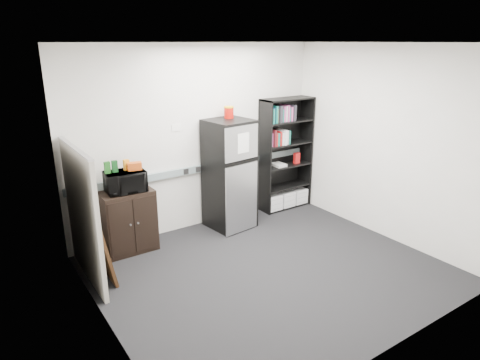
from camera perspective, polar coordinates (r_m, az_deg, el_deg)
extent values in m
plane|color=black|center=(5.45, 3.99, -11.89)|extent=(4.00, 4.00, 0.00)
cube|color=silver|center=(6.33, -5.58, 5.53)|extent=(4.00, 0.02, 2.70)
cube|color=silver|center=(6.32, 18.74, 4.63)|extent=(0.02, 3.50, 2.70)
cube|color=silver|center=(4.04, -18.51, -2.67)|extent=(0.02, 3.50, 2.70)
cube|color=white|center=(4.72, 4.74, 17.81)|extent=(4.00, 3.50, 0.02)
cube|color=gray|center=(6.42, -5.33, 1.56)|extent=(3.92, 0.05, 0.10)
cube|color=white|center=(6.13, -8.49, 6.91)|extent=(0.14, 0.00, 0.10)
cube|color=black|center=(6.86, 3.32, 2.91)|extent=(0.02, 0.34, 1.85)
cube|color=black|center=(7.41, 8.72, 3.87)|extent=(0.02, 0.34, 1.85)
cube|color=black|center=(7.25, 5.30, 3.69)|extent=(0.90, 0.02, 1.85)
cube|color=black|center=(6.96, 6.37, 10.70)|extent=(0.90, 0.34, 0.02)
cube|color=black|center=(7.41, 5.89, -3.37)|extent=(0.85, 0.32, 0.03)
cube|color=black|center=(7.29, 5.98, -0.81)|extent=(0.85, 0.32, 0.03)
cube|color=black|center=(7.18, 6.07, 1.98)|extent=(0.85, 0.32, 0.02)
cube|color=black|center=(7.08, 6.17, 4.86)|extent=(0.85, 0.32, 0.02)
cube|color=black|center=(7.01, 6.27, 7.80)|extent=(0.85, 0.32, 0.02)
cube|color=silver|center=(7.18, 4.23, -2.85)|extent=(0.25, 0.30, 0.25)
cube|color=silver|center=(7.35, 5.94, -2.41)|extent=(0.25, 0.30, 0.25)
cube|color=silver|center=(7.52, 7.58, -1.98)|extent=(0.25, 0.30, 0.25)
cube|color=#9E998C|center=(5.24, -20.23, -4.56)|extent=(0.05, 1.30, 1.60)
cube|color=#B2B2B7|center=(5.00, -21.23, 4.05)|extent=(0.06, 1.30, 0.02)
cube|color=black|center=(5.93, -14.68, -5.31)|extent=(0.68, 0.42, 0.85)
cube|color=black|center=(5.69, -15.46, -6.38)|extent=(0.31, 0.01, 0.75)
cube|color=black|center=(5.79, -12.42, -5.71)|extent=(0.31, 0.01, 0.75)
cylinder|color=#B2B2B7|center=(5.69, -14.38, -5.81)|extent=(0.02, 0.02, 0.02)
cylinder|color=#B2B2B7|center=(5.72, -13.44, -5.60)|extent=(0.02, 0.02, 0.02)
imported|color=black|center=(5.72, -15.05, -0.19)|extent=(0.52, 0.36, 0.28)
cube|color=#175017|center=(5.63, -17.28, 1.59)|extent=(0.07, 0.05, 0.15)
cube|color=#0D3C15|center=(5.66, -16.37, 1.75)|extent=(0.08, 0.06, 0.15)
cube|color=orange|center=(5.70, -14.91, 1.96)|extent=(0.07, 0.05, 0.14)
cube|color=#B94712|center=(5.69, -13.90, 1.80)|extent=(0.20, 0.14, 0.10)
cube|color=black|center=(6.37, -1.40, 0.66)|extent=(0.68, 0.68, 1.62)
cube|color=#B1B2B6|center=(5.97, 0.23, 4.95)|extent=(0.59, 0.09, 0.49)
cube|color=#B1B2B6|center=(6.21, 0.22, -2.50)|extent=(0.59, 0.09, 1.04)
cube|color=black|center=(6.03, 0.29, 2.38)|extent=(0.59, 0.08, 0.03)
cube|color=white|center=(5.97, 0.47, 4.95)|extent=(0.21, 0.03, 0.28)
cube|color=black|center=(6.18, -1.46, 7.94)|extent=(0.68, 0.68, 0.02)
cylinder|color=#AB0F07|center=(6.30, -1.50, 9.02)|extent=(0.14, 0.14, 0.17)
cylinder|color=gold|center=(6.29, -1.51, 9.89)|extent=(0.14, 0.14, 0.02)
cube|color=black|center=(5.34, -18.17, -8.46)|extent=(0.18, 0.64, 0.82)
cube|color=silver|center=(5.35, -17.97, -8.41)|extent=(0.12, 0.55, 0.69)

